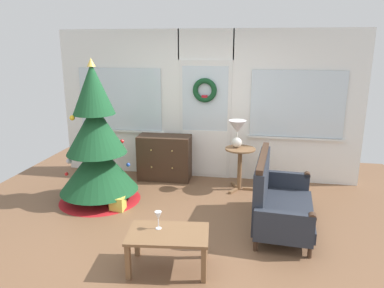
{
  "coord_description": "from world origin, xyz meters",
  "views": [
    {
      "loc": [
        0.93,
        -4.2,
        2.31
      ],
      "look_at": [
        0.05,
        0.55,
        1.0
      ],
      "focal_mm": 34.72,
      "sensor_mm": 36.0,
      "label": 1
    }
  ],
  "objects_px": {
    "coffee_table": "(168,238)",
    "gift_box": "(118,203)",
    "christmas_tree": "(97,148)",
    "side_table": "(240,160)",
    "table_lamp": "(237,130)",
    "wine_glass": "(158,216)",
    "dresser_cabinet": "(165,158)",
    "settee_sofa": "(276,199)"
  },
  "relations": [
    {
      "from": "side_table",
      "to": "gift_box",
      "type": "distance_m",
      "value": 2.03
    },
    {
      "from": "christmas_tree",
      "to": "coffee_table",
      "type": "bearing_deg",
      "value": -46.63
    },
    {
      "from": "christmas_tree",
      "to": "side_table",
      "type": "relative_size",
      "value": 3.03
    },
    {
      "from": "side_table",
      "to": "coffee_table",
      "type": "distance_m",
      "value": 2.43
    },
    {
      "from": "table_lamp",
      "to": "gift_box",
      "type": "relative_size",
      "value": 2.21
    },
    {
      "from": "settee_sofa",
      "to": "side_table",
      "type": "relative_size",
      "value": 2.14
    },
    {
      "from": "table_lamp",
      "to": "wine_glass",
      "type": "height_order",
      "value": "table_lamp"
    },
    {
      "from": "christmas_tree",
      "to": "dresser_cabinet",
      "type": "xyz_separation_m",
      "value": [
        0.74,
        1.07,
        -0.43
      ]
    },
    {
      "from": "christmas_tree",
      "to": "table_lamp",
      "type": "bearing_deg",
      "value": 22.89
    },
    {
      "from": "side_table",
      "to": "table_lamp",
      "type": "xyz_separation_m",
      "value": [
        -0.06,
        0.04,
        0.49
      ]
    },
    {
      "from": "dresser_cabinet",
      "to": "settee_sofa",
      "type": "relative_size",
      "value": 0.61
    },
    {
      "from": "settee_sofa",
      "to": "coffee_table",
      "type": "distance_m",
      "value": 1.63
    },
    {
      "from": "settee_sofa",
      "to": "gift_box",
      "type": "xyz_separation_m",
      "value": [
        -2.2,
        0.08,
        -0.28
      ]
    },
    {
      "from": "coffee_table",
      "to": "side_table",
      "type": "bearing_deg",
      "value": 75.76
    },
    {
      "from": "wine_glass",
      "to": "settee_sofa",
      "type": "bearing_deg",
      "value": 41.29
    },
    {
      "from": "coffee_table",
      "to": "table_lamp",
      "type": "bearing_deg",
      "value": 77.35
    },
    {
      "from": "dresser_cabinet",
      "to": "coffee_table",
      "type": "xyz_separation_m",
      "value": [
        0.72,
        -2.62,
        -0.04
      ]
    },
    {
      "from": "christmas_tree",
      "to": "side_table",
      "type": "xyz_separation_m",
      "value": [
        2.06,
        0.81,
        -0.32
      ]
    },
    {
      "from": "settee_sofa",
      "to": "coffee_table",
      "type": "xyz_separation_m",
      "value": [
        -1.14,
        -1.17,
        -0.02
      ]
    },
    {
      "from": "side_table",
      "to": "gift_box",
      "type": "xyz_separation_m",
      "value": [
        -1.66,
        -1.1,
        -0.4
      ]
    },
    {
      "from": "table_lamp",
      "to": "wine_glass",
      "type": "distance_m",
      "value": 2.46
    },
    {
      "from": "dresser_cabinet",
      "to": "wine_glass",
      "type": "xyz_separation_m",
      "value": [
        0.6,
        -2.55,
        0.17
      ]
    },
    {
      "from": "wine_glass",
      "to": "christmas_tree",
      "type": "bearing_deg",
      "value": 132.17
    },
    {
      "from": "side_table",
      "to": "wine_glass",
      "type": "relative_size",
      "value": 3.59
    },
    {
      "from": "settee_sofa",
      "to": "side_table",
      "type": "height_order",
      "value": "settee_sofa"
    },
    {
      "from": "side_table",
      "to": "dresser_cabinet",
      "type": "bearing_deg",
      "value": 168.62
    },
    {
      "from": "dresser_cabinet",
      "to": "settee_sofa",
      "type": "height_order",
      "value": "settee_sofa"
    },
    {
      "from": "wine_glass",
      "to": "gift_box",
      "type": "relative_size",
      "value": 0.98
    },
    {
      "from": "table_lamp",
      "to": "side_table",
      "type": "bearing_deg",
      "value": -33.69
    },
    {
      "from": "wine_glass",
      "to": "gift_box",
      "type": "xyz_separation_m",
      "value": [
        -0.94,
        1.19,
        -0.46
      ]
    },
    {
      "from": "christmas_tree",
      "to": "gift_box",
      "type": "relative_size",
      "value": 10.67
    },
    {
      "from": "table_lamp",
      "to": "wine_glass",
      "type": "bearing_deg",
      "value": -105.78
    },
    {
      "from": "table_lamp",
      "to": "wine_glass",
      "type": "xyz_separation_m",
      "value": [
        -0.66,
        -2.33,
        -0.43
      ]
    },
    {
      "from": "christmas_tree",
      "to": "gift_box",
      "type": "height_order",
      "value": "christmas_tree"
    },
    {
      "from": "coffee_table",
      "to": "wine_glass",
      "type": "distance_m",
      "value": 0.25
    },
    {
      "from": "christmas_tree",
      "to": "settee_sofa",
      "type": "distance_m",
      "value": 2.66
    },
    {
      "from": "wine_glass",
      "to": "gift_box",
      "type": "height_order",
      "value": "wine_glass"
    },
    {
      "from": "dresser_cabinet",
      "to": "table_lamp",
      "type": "distance_m",
      "value": 1.41
    },
    {
      "from": "side_table",
      "to": "coffee_table",
      "type": "bearing_deg",
      "value": -104.24
    },
    {
      "from": "dresser_cabinet",
      "to": "side_table",
      "type": "relative_size",
      "value": 1.3
    },
    {
      "from": "wine_glass",
      "to": "coffee_table",
      "type": "bearing_deg",
      "value": -28.95
    },
    {
      "from": "coffee_table",
      "to": "gift_box",
      "type": "relative_size",
      "value": 4.51
    }
  ]
}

